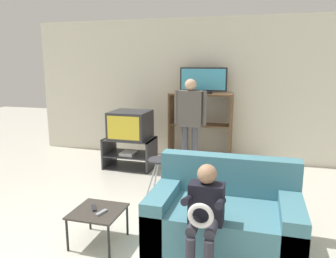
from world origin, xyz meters
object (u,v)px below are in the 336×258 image
(media_shelf, at_px, (200,127))
(folding_stool, at_px, (161,167))
(remote_control_black, at_px, (94,208))
(television_main, at_px, (130,125))
(person_seated_child, at_px, (205,211))
(television_flat, at_px, (203,81))
(snack_table, at_px, (98,214))
(tv_stand, at_px, (130,153))
(couch, at_px, (224,217))
(remote_control_white, at_px, (101,213))
(person_standing_adult, at_px, (190,117))

(media_shelf, bearing_deg, folding_stool, -95.58)
(remote_control_black, bearing_deg, television_main, 70.13)
(remote_control_black, bearing_deg, person_seated_child, -43.61)
(television_flat, distance_m, folding_stool, 2.11)
(person_seated_child, bearing_deg, remote_control_black, 169.60)
(remote_control_black, xyz_separation_m, person_seated_child, (1.16, -0.21, 0.21))
(media_shelf, distance_m, snack_table, 3.09)
(tv_stand, relative_size, remote_control_black, 5.79)
(tv_stand, height_order, couch, couch)
(folding_stool, height_order, couch, couch)
(television_main, xyz_separation_m, remote_control_white, (0.68, -2.44, -0.39))
(snack_table, bearing_deg, tv_stand, 104.86)
(media_shelf, bearing_deg, person_standing_adult, -95.41)
(snack_table, xyz_separation_m, person_seated_child, (1.11, -0.19, 0.26))
(television_flat, relative_size, snack_table, 1.70)
(media_shelf, relative_size, folding_stool, 2.22)
(television_flat, height_order, snack_table, television_flat)
(couch, distance_m, person_standing_adult, 2.33)
(media_shelf, distance_m, folding_stool, 1.86)
(folding_stool, bearing_deg, media_shelf, 84.42)
(tv_stand, bearing_deg, remote_control_white, -73.95)
(folding_stool, bearing_deg, person_seated_child, -59.67)
(snack_table, distance_m, couch, 1.27)
(television_main, relative_size, remote_control_black, 4.44)
(person_seated_child, bearing_deg, person_standing_adult, 104.68)
(tv_stand, relative_size, snack_table, 1.70)
(tv_stand, bearing_deg, person_standing_adult, 3.15)
(snack_table, xyz_separation_m, remote_control_white, (0.07, -0.05, 0.05))
(remote_control_white, xyz_separation_m, couch, (1.16, 0.38, -0.08))
(television_main, xyz_separation_m, couch, (1.84, -2.06, -0.47))
(person_seated_child, bearing_deg, folding_stool, 120.33)
(folding_stool, xyz_separation_m, remote_control_black, (-0.35, -1.17, -0.10))
(couch, height_order, person_standing_adult, person_standing_adult)
(couch, bearing_deg, tv_stand, 132.33)
(media_shelf, bearing_deg, television_flat, -8.16)
(folding_stool, xyz_separation_m, snack_table, (-0.30, -1.19, -0.14))
(television_main, xyz_separation_m, person_seated_child, (1.72, -2.58, -0.18))
(television_main, relative_size, person_seated_child, 0.67)
(tv_stand, bearing_deg, media_shelf, 31.14)
(couch, bearing_deg, folding_stool, 137.15)
(snack_table, bearing_deg, couch, 15.08)
(person_seated_child, bearing_deg, snack_table, 170.27)
(television_main, distance_m, remote_control_white, 2.56)
(person_standing_adult, bearing_deg, couch, -68.99)
(television_main, height_order, remote_control_white, television_main)
(television_flat, xyz_separation_m, snack_table, (-0.52, -3.03, -1.16))
(television_main, xyz_separation_m, folding_stool, (0.91, -1.20, -0.30))
(tv_stand, distance_m, television_flat, 1.80)
(snack_table, xyz_separation_m, person_standing_adult, (0.42, 2.42, 0.62))
(person_standing_adult, bearing_deg, tv_stand, -176.85)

